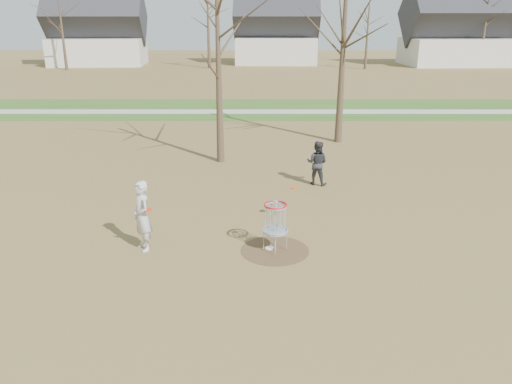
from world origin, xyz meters
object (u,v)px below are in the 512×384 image
at_px(player_throwing, 317,163).
at_px(disc_golf_basket, 275,218).
at_px(player_standing, 142,216).
at_px(disc_grounded, 269,248).

height_order(player_throwing, disc_golf_basket, player_throwing).
bearing_deg(player_standing, disc_golf_basket, 55.42).
relative_size(player_throwing, disc_grounded, 7.32).
relative_size(player_throwing, disc_golf_basket, 1.19).
distance_m(player_throwing, disc_golf_basket, 5.73).
height_order(disc_grounded, disc_golf_basket, disc_golf_basket).
height_order(player_standing, disc_grounded, player_standing).
distance_m(player_standing, player_throwing, 7.45).
bearing_deg(player_throwing, disc_golf_basket, 94.43).
bearing_deg(player_standing, player_throwing, 103.16).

